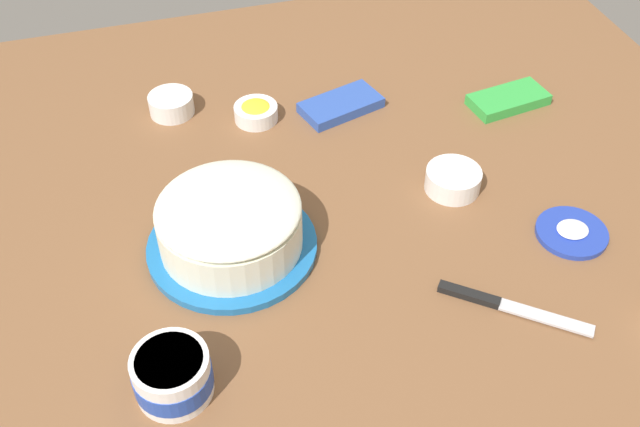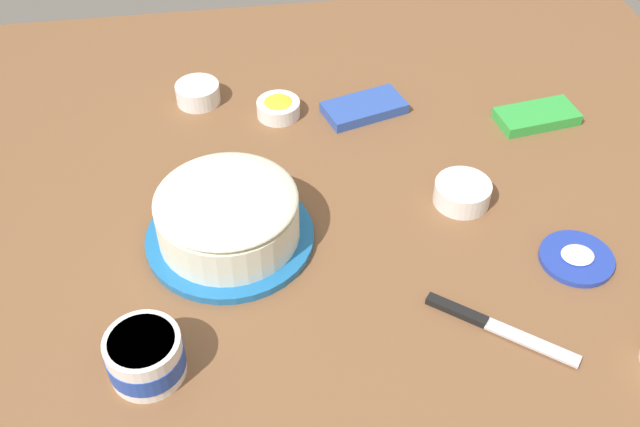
{
  "view_description": "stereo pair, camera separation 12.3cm",
  "coord_description": "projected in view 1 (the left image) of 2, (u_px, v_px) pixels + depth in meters",
  "views": [
    {
      "loc": [
        0.33,
        0.85,
        0.89
      ],
      "look_at": [
        0.08,
        0.0,
        0.04
      ],
      "focal_mm": 41.89,
      "sensor_mm": 36.0,
      "label": 1
    },
    {
      "loc": [
        0.21,
        0.88,
        0.89
      ],
      "look_at": [
        0.08,
        0.0,
        0.04
      ],
      "focal_mm": 41.89,
      "sensor_mm": 36.0,
      "label": 2
    }
  ],
  "objects": [
    {
      "name": "candy_box_upper",
      "position": [
        508.0,
        100.0,
        1.5
      ],
      "size": [
        0.17,
        0.1,
        0.02
      ],
      "primitive_type": "cube",
      "rotation": [
        0.0,
        0.0,
        0.14
      ],
      "color": "green",
      "rests_on": "ground_plane"
    },
    {
      "name": "sprinkle_bowl_yellow",
      "position": [
        256.0,
        112.0,
        1.46
      ],
      "size": [
        0.09,
        0.09,
        0.04
      ],
      "color": "white",
      "rests_on": "ground_plane"
    },
    {
      "name": "sprinkle_bowl_orange",
      "position": [
        171.0,
        104.0,
        1.48
      ],
      "size": [
        0.09,
        0.09,
        0.04
      ],
      "color": "white",
      "rests_on": "ground_plane"
    },
    {
      "name": "spreading_knife",
      "position": [
        500.0,
        304.0,
        1.13
      ],
      "size": [
        0.2,
        0.16,
        0.01
      ],
      "color": "silver",
      "rests_on": "ground_plane"
    },
    {
      "name": "frosting_tub_lid",
      "position": [
        572.0,
        232.0,
        1.24
      ],
      "size": [
        0.12,
        0.12,
        0.02
      ],
      "color": "#233DAD",
      "rests_on": "ground_plane"
    },
    {
      "name": "ground_plane",
      "position": [
        365.0,
        218.0,
        1.28
      ],
      "size": [
        1.54,
        1.54,
        0.0
      ],
      "primitive_type": "plane",
      "color": "brown"
    },
    {
      "name": "candy_box_lower",
      "position": [
        341.0,
        105.0,
        1.49
      ],
      "size": [
        0.18,
        0.12,
        0.02
      ],
      "primitive_type": "cube",
      "rotation": [
        0.0,
        0.0,
        0.28
      ],
      "color": "#2D51B2",
      "rests_on": "ground_plane"
    },
    {
      "name": "frosted_cake",
      "position": [
        230.0,
        227.0,
        1.19
      ],
      "size": [
        0.28,
        0.28,
        0.11
      ],
      "color": "#1E6BB2",
      "rests_on": "ground_plane"
    },
    {
      "name": "sprinkle_bowl_pink",
      "position": [
        453.0,
        180.0,
        1.32
      ],
      "size": [
        0.1,
        0.1,
        0.04
      ],
      "color": "white",
      "rests_on": "ground_plane"
    },
    {
      "name": "frosting_tub",
      "position": [
        172.0,
        374.0,
        1.0
      ],
      "size": [
        0.11,
        0.11,
        0.07
      ],
      "color": "white",
      "rests_on": "ground_plane"
    }
  ]
}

